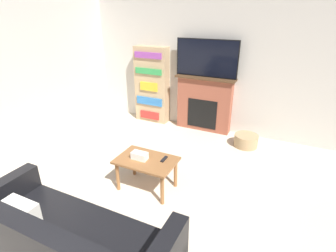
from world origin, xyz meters
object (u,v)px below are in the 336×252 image
fireplace (204,104)px  couch (66,249)px  bookshelf (152,85)px  storage_basket (246,140)px  tv (206,58)px  coffee_table (146,164)px

fireplace → couch: 3.80m
bookshelf → storage_basket: bookshelf is taller
tv → storage_basket: tv is taller
coffee_table → bookshelf: 2.60m
bookshelf → storage_basket: 2.34m
couch → bookshelf: 3.97m
coffee_table → bookshelf: (-1.16, 2.28, 0.43)m
couch → tv: bearing=89.0°
tv → bookshelf: 1.39m
tv → bookshelf: (-1.22, -0.00, -0.67)m
fireplace → coffee_table: 2.31m
storage_basket → couch: bearing=-107.1°
tv → coffee_table: tv is taller
coffee_table → storage_basket: 2.19m
couch → bookshelf: size_ratio=1.24×
fireplace → storage_basket: size_ratio=2.81×
fireplace → couch: bearing=-91.0°
fireplace → storage_basket: fireplace is taller
couch → bookshelf: bearing=107.0°
fireplace → tv: (0.00, -0.02, 0.92)m
fireplace → bookshelf: bookshelf is taller
fireplace → tv: tv is taller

